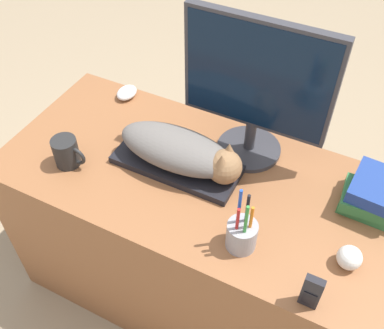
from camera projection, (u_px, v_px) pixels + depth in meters
desk at (209, 244)px, 1.70m from camera, size 1.43×0.62×0.71m
keyboard at (177, 164)px, 1.48m from camera, size 0.42×0.17×0.02m
cat at (184, 151)px, 1.42m from camera, size 0.42×0.17×0.13m
monitor at (256, 85)px, 1.34m from camera, size 0.47×0.22×0.49m
computer_mouse at (127, 93)px, 1.73m from camera, size 0.07×0.09×0.04m
coffee_mug at (67, 152)px, 1.46m from camera, size 0.12×0.08×0.10m
pen_cup at (242, 234)px, 1.24m from camera, size 0.09×0.09×0.22m
baseball at (349, 258)px, 1.21m from camera, size 0.07×0.07×0.07m
phone at (311, 292)px, 1.11m from camera, size 0.05×0.02×0.12m
book_stack at (376, 196)px, 1.33m from camera, size 0.21×0.18×0.11m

